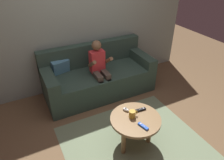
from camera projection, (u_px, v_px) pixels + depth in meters
ground_plane at (129, 141)px, 2.80m from camera, size 8.34×8.34×0.00m
wall_back at (80, 18)px, 3.42m from camera, size 4.17×0.05×2.50m
couch at (98, 77)px, 3.66m from camera, size 1.86×0.80×0.83m
person_seated_on_couch at (100, 68)px, 3.37m from camera, size 0.33×0.41×1.00m
coffee_table at (135, 122)px, 2.58m from camera, size 0.62×0.62×0.45m
area_rug at (134, 143)px, 2.77m from camera, size 1.77×1.50×0.01m
game_remote_black_near_edge at (141, 110)px, 2.65m from camera, size 0.14×0.05×0.03m
nunchuk_white at (126, 109)px, 2.64m from camera, size 0.08×0.10×0.05m
game_remote_blue_far_corner at (143, 126)px, 2.40m from camera, size 0.07×0.14×0.03m
coffee_mug at (132, 114)px, 2.52m from camera, size 0.12×0.08×0.09m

